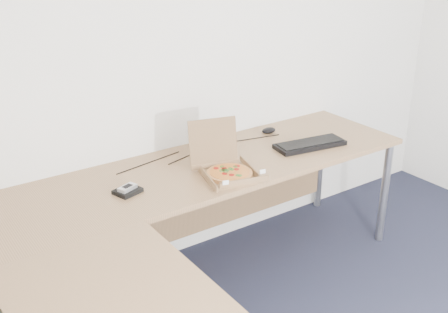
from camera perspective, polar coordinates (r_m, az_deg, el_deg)
desk at (r=2.60m, az=-2.96°, el=-6.41°), size 2.50×2.20×0.73m
pizza_box at (r=2.94m, az=0.39°, el=-1.41°), size 0.27×0.32×0.28m
drinking_glass at (r=3.39m, az=0.57°, el=2.59°), size 0.08×0.08×0.14m
keyboard at (r=3.37m, az=8.84°, el=1.22°), size 0.46×0.22×0.03m
mouse at (r=3.56m, az=4.62°, el=2.70°), size 0.11×0.09×0.04m
wallet at (r=2.80m, az=-9.90°, el=-3.53°), size 0.15×0.13×0.02m
phone at (r=2.79m, az=-9.91°, el=-3.19°), size 0.11×0.08×0.02m
dome_speaker at (r=3.41m, az=-0.69°, el=2.16°), size 0.09×0.09×0.07m
cable_bundle at (r=3.26m, az=-2.71°, el=0.52°), size 0.53×0.11×0.01m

